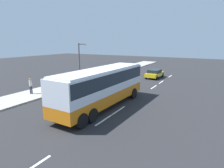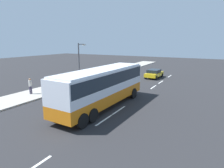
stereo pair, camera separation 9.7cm
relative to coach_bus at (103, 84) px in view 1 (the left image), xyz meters
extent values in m
plane|color=#28282B|center=(1.33, 0.08, -2.22)|extent=(120.00, 120.00, 0.00)
cube|color=#A8A399|center=(1.33, 9.15, -2.15)|extent=(80.00, 4.00, 0.15)
cube|color=white|center=(-9.24, -1.70, -2.22)|extent=(2.40, 0.16, 0.01)
cube|color=white|center=(-2.56, -1.70, -2.22)|extent=(2.40, 0.16, 0.01)
cube|color=white|center=(-0.05, -1.70, -2.22)|extent=(2.40, 0.16, 0.01)
cube|color=white|center=(10.18, -1.70, -2.22)|extent=(2.40, 0.16, 0.01)
cube|color=white|center=(13.85, -1.70, -2.22)|extent=(2.40, 0.16, 0.01)
cube|color=white|center=(19.70, -1.70, -2.22)|extent=(2.40, 0.16, 0.01)
cube|color=orange|center=(0.00, 0.00, -1.18)|extent=(11.41, 2.95, 0.99)
cube|color=silver|center=(0.00, 0.00, 0.28)|extent=(11.41, 2.95, 1.93)
cube|color=#1E2833|center=(0.00, 0.00, 0.57)|extent=(11.19, 2.97, 1.06)
cube|color=#1E2833|center=(5.62, -0.17, 0.38)|extent=(0.19, 2.39, 1.55)
cube|color=silver|center=(0.00, 0.00, 1.31)|extent=(10.96, 2.78, 0.12)
cylinder|color=black|center=(4.11, 1.12, -1.67)|extent=(1.11, 0.33, 1.10)
cylinder|color=black|center=(4.03, -1.37, -1.67)|extent=(1.11, 0.33, 1.10)
cylinder|color=black|center=(-3.23, 1.35, -1.67)|extent=(1.11, 0.33, 1.10)
cylinder|color=black|center=(-3.30, -1.15, -1.67)|extent=(1.11, 0.33, 1.10)
cylinder|color=black|center=(-4.43, 1.39, -1.67)|extent=(1.11, 0.33, 1.10)
cylinder|color=black|center=(-4.50, -1.11, -1.67)|extent=(1.11, 0.33, 1.10)
cube|color=gold|center=(16.78, 0.26, -1.61)|extent=(4.44, 2.09, 0.59)
cube|color=black|center=(16.66, 0.26, -1.06)|extent=(2.47, 1.85, 0.51)
cylinder|color=black|center=(18.35, 1.09, -1.90)|extent=(0.65, 0.23, 0.64)
cylinder|color=black|center=(18.27, -0.72, -1.90)|extent=(0.65, 0.23, 0.64)
cylinder|color=black|center=(15.29, 1.23, -1.90)|extent=(0.65, 0.23, 0.64)
cylinder|color=black|center=(15.21, -0.58, -1.90)|extent=(0.65, 0.23, 0.64)
cylinder|color=#38334C|center=(3.14, 7.64, -1.70)|extent=(0.14, 0.14, 0.75)
cylinder|color=#38334C|center=(2.99, 7.60, -1.70)|extent=(0.14, 0.14, 0.75)
cylinder|color=gold|center=(3.06, 7.62, -1.04)|extent=(0.32, 0.32, 0.57)
sphere|color=#9E7051|center=(3.06, 7.62, -0.65)|extent=(0.20, 0.20, 0.20)
cylinder|color=#38334C|center=(-0.54, 9.35, -1.63)|extent=(0.14, 0.14, 0.89)
cylinder|color=#38334C|center=(-0.39, 9.29, -1.63)|extent=(0.14, 0.14, 0.89)
cylinder|color=beige|center=(-0.47, 9.32, -0.85)|extent=(0.32, 0.32, 0.67)
sphere|color=#9E7051|center=(-0.47, 9.32, -0.40)|extent=(0.24, 0.24, 0.24)
cylinder|color=#47474C|center=(5.98, 7.42, 0.73)|extent=(0.16, 0.16, 5.62)
cylinder|color=#47474C|center=(6.62, 7.42, 3.39)|extent=(1.27, 0.10, 0.10)
cube|color=silver|center=(7.25, 7.42, 3.29)|extent=(0.50, 0.24, 0.16)
camera|label=1|loc=(-14.47, -9.12, 3.76)|focal=30.92mm
camera|label=2|loc=(-14.52, -9.04, 3.76)|focal=30.92mm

